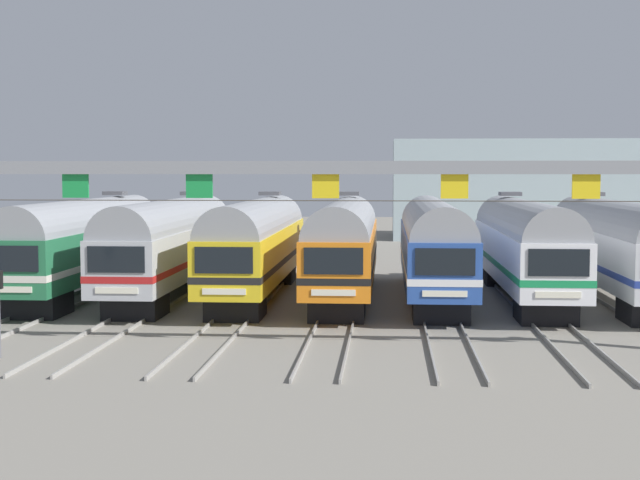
% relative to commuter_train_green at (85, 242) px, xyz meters
% --- Properties ---
extents(ground_plane, '(160.00, 160.00, 0.00)m').
position_rel_commuter_train_green_xyz_m(ground_plane, '(12.75, 0.00, -2.69)').
color(ground_plane, gray).
extents(track_bed, '(27.01, 70.00, 0.15)m').
position_rel_commuter_train_green_xyz_m(track_bed, '(12.75, 17.00, -2.61)').
color(track_bed, gray).
rests_on(track_bed, ground).
extents(commuter_train_green, '(2.88, 18.06, 5.05)m').
position_rel_commuter_train_green_xyz_m(commuter_train_green, '(0.00, 0.00, 0.00)').
color(commuter_train_green, '#236B42').
rests_on(commuter_train_green, ground).
extents(commuter_train_stainless, '(2.88, 18.06, 5.05)m').
position_rel_commuter_train_green_xyz_m(commuter_train_stainless, '(4.25, 0.00, 0.00)').
color(commuter_train_stainless, '#B2B5BA').
rests_on(commuter_train_stainless, ground).
extents(commuter_train_yellow, '(2.88, 18.06, 5.05)m').
position_rel_commuter_train_green_xyz_m(commuter_train_yellow, '(8.50, 0.00, 0.00)').
color(commuter_train_yellow, gold).
rests_on(commuter_train_yellow, ground).
extents(commuter_train_orange, '(2.88, 18.06, 5.05)m').
position_rel_commuter_train_green_xyz_m(commuter_train_orange, '(12.75, 0.00, 0.00)').
color(commuter_train_orange, orange).
rests_on(commuter_train_orange, ground).
extents(commuter_train_blue, '(2.88, 18.06, 4.77)m').
position_rel_commuter_train_green_xyz_m(commuter_train_blue, '(17.00, -0.00, -0.00)').
color(commuter_train_blue, '#284C9E').
rests_on(commuter_train_blue, ground).
extents(commuter_train_white, '(2.88, 18.06, 5.05)m').
position_rel_commuter_train_green_xyz_m(commuter_train_white, '(21.26, 0.00, 0.00)').
color(commuter_train_white, white).
rests_on(commuter_train_white, ground).
extents(commuter_train_silver, '(2.88, 18.06, 5.05)m').
position_rel_commuter_train_green_xyz_m(commuter_train_silver, '(25.51, 0.00, 0.00)').
color(commuter_train_silver, silver).
rests_on(commuter_train_silver, ground).
extents(catenary_gantry, '(30.75, 0.44, 6.97)m').
position_rel_commuter_train_green_xyz_m(catenary_gantry, '(12.75, -13.50, 2.76)').
color(catenary_gantry, gray).
rests_on(catenary_gantry, ground).
extents(maintenance_building, '(23.08, 10.00, 8.97)m').
position_rel_commuter_train_green_xyz_m(maintenance_building, '(26.86, 41.52, 1.80)').
color(maintenance_building, '#9EB2B7').
rests_on(maintenance_building, ground).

